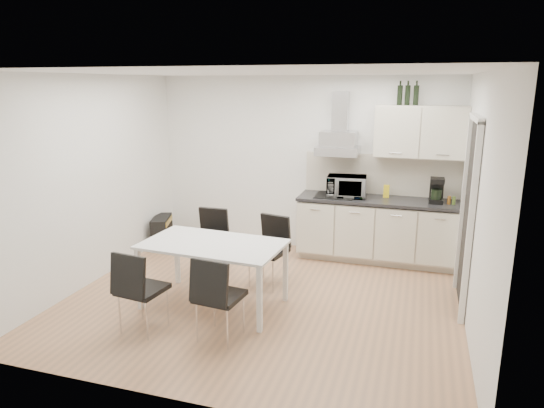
# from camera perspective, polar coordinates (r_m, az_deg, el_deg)

# --- Properties ---
(ground) EXTENTS (4.50, 4.50, 0.00)m
(ground) POSITION_cam_1_polar(r_m,az_deg,el_deg) (5.86, -1.13, -11.10)
(ground) COLOR tan
(ground) RESTS_ON ground
(wall_back) EXTENTS (4.50, 0.10, 2.60)m
(wall_back) POSITION_cam_1_polar(r_m,az_deg,el_deg) (7.33, 3.74, 4.67)
(wall_back) COLOR white
(wall_back) RESTS_ON ground
(wall_front) EXTENTS (4.50, 0.10, 2.60)m
(wall_front) POSITION_cam_1_polar(r_m,az_deg,el_deg) (3.66, -11.11, -5.18)
(wall_front) COLOR white
(wall_front) RESTS_ON ground
(wall_left) EXTENTS (0.10, 4.00, 2.60)m
(wall_left) POSITION_cam_1_polar(r_m,az_deg,el_deg) (6.49, -20.43, 2.60)
(wall_left) COLOR white
(wall_left) RESTS_ON ground
(wall_right) EXTENTS (0.10, 4.00, 2.60)m
(wall_right) POSITION_cam_1_polar(r_m,az_deg,el_deg) (5.21, 23.03, -0.31)
(wall_right) COLOR white
(wall_right) RESTS_ON ground
(ceiling) EXTENTS (4.50, 4.50, 0.00)m
(ceiling) POSITION_cam_1_polar(r_m,az_deg,el_deg) (5.31, -1.27, 15.23)
(ceiling) COLOR white
(ceiling) RESTS_ON wall_back
(doorway) EXTENTS (0.08, 1.04, 2.10)m
(doorway) POSITION_cam_1_polar(r_m,az_deg,el_deg) (5.79, 21.91, -1.38)
(doorway) COLOR white
(doorway) RESTS_ON ground
(kitchenette) EXTENTS (2.22, 0.64, 2.52)m
(kitchenette) POSITION_cam_1_polar(r_m,az_deg,el_deg) (6.99, 12.70, -0.04)
(kitchenette) COLOR beige
(kitchenette) RESTS_ON ground
(dining_table) EXTENTS (1.61, 0.99, 0.75)m
(dining_table) POSITION_cam_1_polar(r_m,az_deg,el_deg) (5.50, -6.97, -5.27)
(dining_table) COLOR white
(dining_table) RESTS_ON ground
(chair_far_left) EXTENTS (0.45, 0.51, 0.88)m
(chair_far_left) POSITION_cam_1_polar(r_m,az_deg,el_deg) (6.44, -7.46, -4.64)
(chair_far_left) COLOR black
(chair_far_left) RESTS_ON ground
(chair_far_right) EXTENTS (0.54, 0.58, 0.88)m
(chair_far_right) POSITION_cam_1_polar(r_m,az_deg,el_deg) (6.07, -0.48, -5.69)
(chair_far_right) COLOR black
(chair_far_right) RESTS_ON ground
(chair_near_left) EXTENTS (0.50, 0.55, 0.88)m
(chair_near_left) POSITION_cam_1_polar(r_m,az_deg,el_deg) (5.18, -14.98, -9.76)
(chair_near_left) COLOR black
(chair_near_left) RESTS_ON ground
(chair_near_right) EXTENTS (0.49, 0.55, 0.88)m
(chair_near_right) POSITION_cam_1_polar(r_m,az_deg,el_deg) (4.89, -6.15, -10.84)
(chair_near_right) COLOR black
(chair_near_right) RESTS_ON ground
(guitar_amp) EXTENTS (0.40, 0.61, 0.47)m
(guitar_amp) POSITION_cam_1_polar(r_m,az_deg,el_deg) (7.78, -12.84, -3.16)
(guitar_amp) COLOR black
(guitar_amp) RESTS_ON ground
(floor_speaker) EXTENTS (0.19, 0.17, 0.28)m
(floor_speaker) POSITION_cam_1_polar(r_m,az_deg,el_deg) (7.99, -7.27, -3.18)
(floor_speaker) COLOR black
(floor_speaker) RESTS_ON ground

